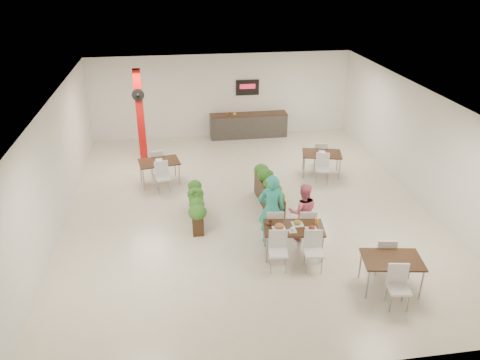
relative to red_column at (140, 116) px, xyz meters
name	(u,v)px	position (x,y,z in m)	size (l,w,h in m)	color
ground	(246,206)	(3.00, -3.79, -1.64)	(12.00, 12.00, 0.00)	beige
room_shell	(247,140)	(3.00, -3.79, 0.36)	(10.10, 12.10, 3.22)	white
red_column	(140,116)	(0.00, 0.00, 0.00)	(0.40, 0.41, 3.20)	#AC0D0B
service_counter	(248,125)	(4.00, 1.86, -1.15)	(3.00, 0.64, 2.20)	#2D2A28
main_table	(293,232)	(3.69, -6.33, -1.01)	(1.50, 1.78, 0.92)	black
diner_man	(271,209)	(3.30, -5.67, -0.73)	(0.66, 0.44, 1.82)	teal
diner_woman	(303,212)	(4.10, -5.67, -0.88)	(0.74, 0.57, 1.52)	#EE6986
planter_left	(196,204)	(1.54, -4.38, -1.15)	(0.42, 1.78, 0.93)	black
planter_right	(269,191)	(3.61, -3.95, -1.13)	(0.52, 2.15, 1.13)	black
side_table_a	(159,165)	(0.56, -1.90, -1.01)	(1.34, 1.67, 0.92)	black
side_table_b	(322,156)	(5.75, -2.01, -1.01)	(1.40, 1.67, 0.92)	black
side_table_c	(392,264)	(5.42, -7.87, -1.02)	(1.34, 1.67, 0.92)	black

